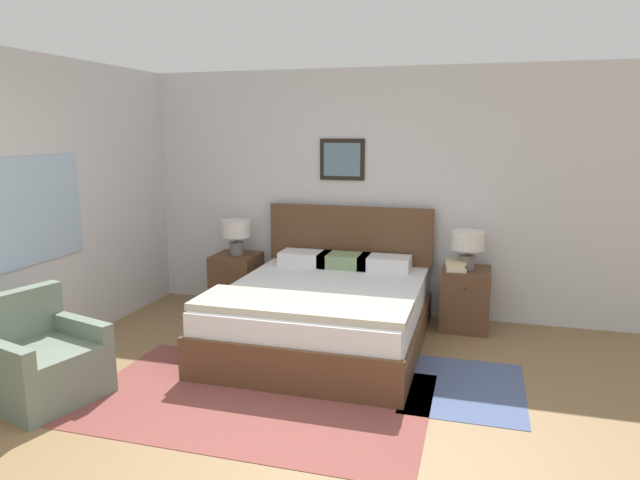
{
  "coord_description": "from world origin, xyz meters",
  "views": [
    {
      "loc": [
        1.18,
        -2.79,
        1.95
      ],
      "look_at": [
        -0.11,
        1.75,
        1.05
      ],
      "focal_mm": 32.0,
      "sensor_mm": 36.0,
      "label": 1
    }
  ],
  "objects_px": {
    "table_lamp_by_door": "(468,243)",
    "table_lamp_near_window": "(236,231)",
    "bed": "(324,312)",
    "nightstand_near_window": "(237,281)",
    "nightstand_by_door": "(465,299)",
    "armchair": "(40,363)"
  },
  "relations": [
    {
      "from": "nightstand_by_door",
      "to": "table_lamp_by_door",
      "type": "distance_m",
      "value": 0.56
    },
    {
      "from": "bed",
      "to": "nightstand_by_door",
      "type": "distance_m",
      "value": 1.48
    },
    {
      "from": "bed",
      "to": "nightstand_by_door",
      "type": "xyz_separation_m",
      "value": [
        1.24,
        0.8,
        -0.0
      ]
    },
    {
      "from": "table_lamp_near_window",
      "to": "table_lamp_by_door",
      "type": "relative_size",
      "value": 1.0
    },
    {
      "from": "nightstand_near_window",
      "to": "table_lamp_near_window",
      "type": "distance_m",
      "value": 0.56
    },
    {
      "from": "nightstand_near_window",
      "to": "armchair",
      "type": "bearing_deg",
      "value": -101.34
    },
    {
      "from": "bed",
      "to": "armchair",
      "type": "xyz_separation_m",
      "value": [
        -1.73,
        -1.63,
        -0.04
      ]
    },
    {
      "from": "nightstand_near_window",
      "to": "nightstand_by_door",
      "type": "relative_size",
      "value": 1.0
    },
    {
      "from": "bed",
      "to": "nightstand_near_window",
      "type": "bearing_deg",
      "value": 147.04
    },
    {
      "from": "nightstand_near_window",
      "to": "table_lamp_by_door",
      "type": "height_order",
      "value": "table_lamp_by_door"
    },
    {
      "from": "armchair",
      "to": "nightstand_near_window",
      "type": "distance_m",
      "value": 2.48
    },
    {
      "from": "armchair",
      "to": "table_lamp_by_door",
      "type": "distance_m",
      "value": 3.88
    },
    {
      "from": "nightstand_by_door",
      "to": "table_lamp_by_door",
      "type": "bearing_deg",
      "value": -108.6
    },
    {
      "from": "nightstand_by_door",
      "to": "table_lamp_near_window",
      "type": "height_order",
      "value": "table_lamp_near_window"
    },
    {
      "from": "table_lamp_near_window",
      "to": "nightstand_near_window",
      "type": "bearing_deg",
      "value": 158.95
    },
    {
      "from": "bed",
      "to": "armchair",
      "type": "height_order",
      "value": "bed"
    },
    {
      "from": "table_lamp_by_door",
      "to": "table_lamp_near_window",
      "type": "bearing_deg",
      "value": 180.0
    },
    {
      "from": "nightstand_by_door",
      "to": "armchair",
      "type": "bearing_deg",
      "value": -140.67
    },
    {
      "from": "nightstand_by_door",
      "to": "table_lamp_near_window",
      "type": "xyz_separation_m",
      "value": [
        -2.47,
        -0.01,
        0.56
      ]
    },
    {
      "from": "nightstand_near_window",
      "to": "table_lamp_by_door",
      "type": "bearing_deg",
      "value": -0.13
    },
    {
      "from": "bed",
      "to": "table_lamp_by_door",
      "type": "relative_size",
      "value": 5.61
    },
    {
      "from": "bed",
      "to": "armchair",
      "type": "bearing_deg",
      "value": -136.71
    }
  ]
}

